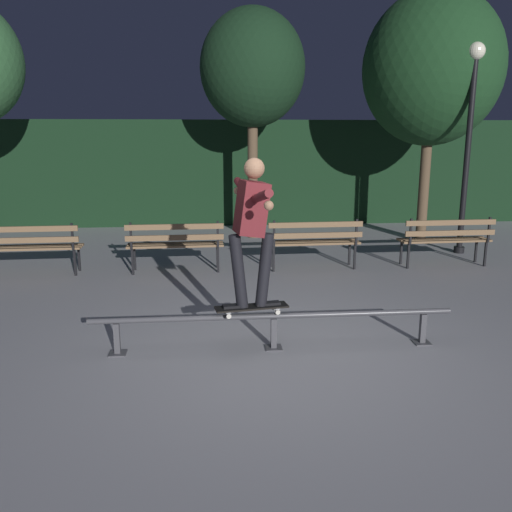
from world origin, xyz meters
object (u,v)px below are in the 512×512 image
grind_rail (274,321)px  tree_behind_benches (253,69)px  park_bench_left_center (175,241)px  park_bench_rightmost (446,236)px  lamp_post_right (470,123)px  park_bench_right_center (314,239)px  tree_far_right (432,69)px  park_bench_leftmost (30,244)px  skateboarder (252,220)px  skateboard (252,307)px

grind_rail → tree_behind_benches: (0.32, 6.40, 3.30)m
park_bench_left_center → tree_behind_benches: bearing=62.8°
park_bench_rightmost → lamp_post_right: size_ratio=0.41×
grind_rail → park_bench_right_center: (1.11, 3.38, 0.23)m
park_bench_left_center → tree_far_right: tree_far_right is taller
park_bench_left_center → tree_far_right: 6.51m
park_bench_leftmost → tree_behind_benches: tree_behind_benches is taller
park_bench_right_center → park_bench_leftmost: bearing=180.0°
grind_rail → skateboarder: skateboarder is taller
park_bench_left_center → park_bench_right_center: size_ratio=1.00×
park_bench_rightmost → grind_rail: bearing=-135.5°
park_bench_right_center → tree_behind_benches: tree_behind_benches is taller
park_bench_right_center → park_bench_rightmost: bearing=0.0°
park_bench_leftmost → park_bench_left_center: bearing=0.0°
skateboard → park_bench_rightmost: bearing=42.6°
lamp_post_right → park_bench_rightmost: bearing=-126.4°
tree_far_right → lamp_post_right: bearing=-80.5°
skateboard → park_bench_left_center: (-1.00, 3.38, 0.06)m
skateboard → tree_far_right: size_ratio=0.16×
park_bench_leftmost → lamp_post_right: lamp_post_right is taller
grind_rail → lamp_post_right: lamp_post_right is taller
skateboard → park_bench_leftmost: size_ratio=0.50×
tree_far_right → skateboard: bearing=-126.1°
park_bench_leftmost → park_bench_left_center: 2.34m
skateboard → tree_behind_benches: 7.15m
park_bench_right_center → tree_behind_benches: bearing=104.7°
skateboard → tree_far_right: 7.82m
skateboarder → tree_far_right: (4.22, 5.80, 2.18)m
grind_rail → tree_behind_benches: size_ratio=0.81×
park_bench_right_center → tree_far_right: bearing=40.0°
tree_behind_benches → grind_rail: bearing=-92.8°
park_bench_right_center → grind_rail: bearing=-108.1°
park_bench_right_center → tree_far_right: size_ratio=0.31×
skateboard → lamp_post_right: bearing=44.8°
park_bench_leftmost → tree_far_right: bearing=17.7°
grind_rail → skateboard: 0.29m
park_bench_leftmost → skateboard: bearing=-45.4°
park_bench_leftmost → tree_far_right: tree_far_right is taller
skateboarder → park_bench_leftmost: bearing=134.6°
skateboarder → park_bench_left_center: bearing=106.4°
grind_rail → lamp_post_right: 6.49m
skateboarder → park_bench_rightmost: (3.68, 3.38, -0.87)m
skateboard → lamp_post_right: 6.60m
tree_behind_benches → tree_far_right: (3.67, -0.60, -0.02)m
park_bench_right_center → park_bench_rightmost: size_ratio=1.00×
skateboard → tree_behind_benches: (0.55, 6.40, 3.13)m
grind_rail → tree_behind_benches: tree_behind_benches is taller
skateboarder → park_bench_leftmost: skateboarder is taller
lamp_post_right → skateboard: bearing=-135.2°
park_bench_leftmost → park_bench_rightmost: (7.02, 0.00, 0.00)m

